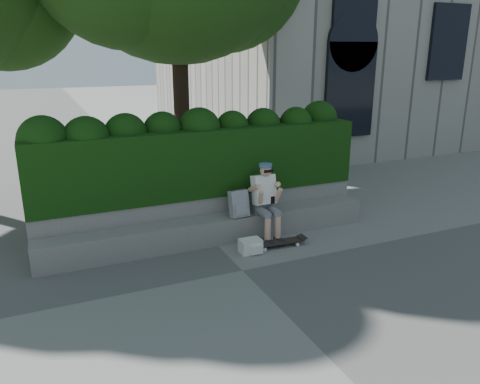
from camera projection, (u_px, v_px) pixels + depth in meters
name	position (u px, v px, depth m)	size (l,w,h in m)	color
ground	(242.00, 271.00, 7.26)	(80.00, 80.00, 0.00)	slate
bench_ledge	(214.00, 230.00, 8.29)	(6.00, 0.45, 0.45)	gray
planter_wall	(205.00, 214.00, 8.67)	(6.00, 0.50, 0.75)	gray
hedge	(199.00, 160.00, 8.58)	(6.00, 1.00, 1.20)	black
person	(265.00, 198.00, 8.34)	(0.40, 0.76, 1.38)	slate
skateboard	(279.00, 242.00, 8.14)	(0.90, 0.28, 0.09)	black
backpack_plaid	(239.00, 204.00, 8.24)	(0.32, 0.17, 0.47)	#ABAAAF
backpack_ground	(250.00, 246.00, 7.89)	(0.36, 0.25, 0.23)	silver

